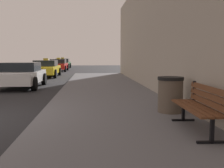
{
  "coord_description": "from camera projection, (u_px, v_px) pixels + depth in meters",
  "views": [
    {
      "loc": [
        3.3,
        -6.47,
        1.57
      ],
      "look_at": [
        3.77,
        -0.64,
        0.96
      ],
      "focal_mm": 42.36,
      "sensor_mm": 36.0,
      "label": 1
    }
  ],
  "objects": [
    {
      "name": "bench",
      "position": [
        201.0,
        104.0,
        5.04
      ],
      "size": [
        0.57,
        1.78,
        0.89
      ],
      "rotation": [
        0.0,
        0.0,
        -0.04
      ],
      "color": "brown",
      "rests_on": "sidewalk"
    },
    {
      "name": "building_wall",
      "position": [
        208.0,
        8.0,
        6.52
      ],
      "size": [
        0.7,
        32.0,
        5.53
      ],
      "primitive_type": "cube",
      "color": "#ADA393",
      "rests_on": "ground_plane"
    },
    {
      "name": "trash_bin",
      "position": [
        170.0,
        94.0,
        6.74
      ],
      "size": [
        0.66,
        0.66,
        0.91
      ],
      "color": "brown",
      "rests_on": "sidewalk"
    },
    {
      "name": "sidewalk",
      "position": [
        119.0,
        116.0,
        6.63
      ],
      "size": [
        4.0,
        32.0,
        0.15
      ],
      "primitive_type": "cube",
      "color": "#5B5B60",
      "rests_on": "ground_plane"
    },
    {
      "name": "car_white",
      "position": [
        21.0,
        75.0,
        13.33
      ],
      "size": [
        2.06,
        4.03,
        1.27
      ],
      "rotation": [
        0.0,
        0.0,
        3.14
      ],
      "color": "white",
      "rests_on": "ground_plane"
    },
    {
      "name": "car_green",
      "position": [
        63.0,
        63.0,
        35.19
      ],
      "size": [
        2.04,
        4.38,
        1.43
      ],
      "rotation": [
        0.0,
        0.0,
        3.14
      ],
      "color": "#196638",
      "rests_on": "ground_plane"
    },
    {
      "name": "car_red",
      "position": [
        58.0,
        65.0,
        28.22
      ],
      "size": [
        1.93,
        4.47,
        1.43
      ],
      "rotation": [
        0.0,
        0.0,
        3.14
      ],
      "color": "red",
      "rests_on": "ground_plane"
    },
    {
      "name": "car_yellow",
      "position": [
        46.0,
        68.0,
        20.41
      ],
      "size": [
        2.03,
        4.52,
        1.43
      ],
      "rotation": [
        0.0,
        0.0,
        3.14
      ],
      "color": "yellow",
      "rests_on": "ground_plane"
    }
  ]
}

